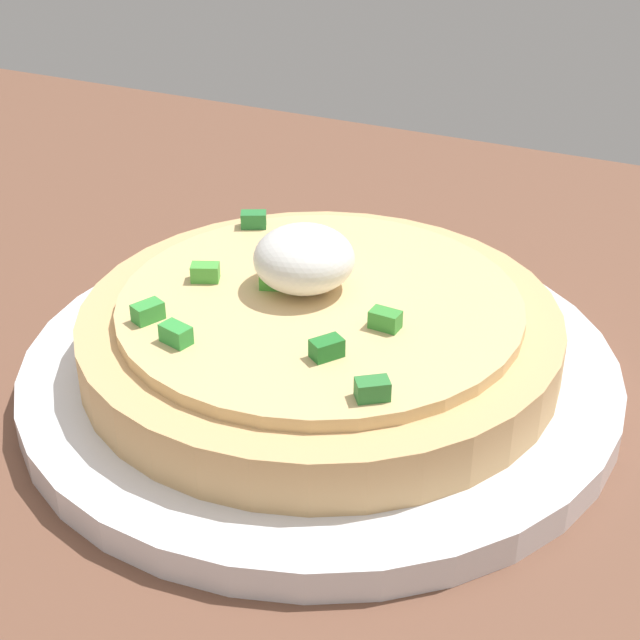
# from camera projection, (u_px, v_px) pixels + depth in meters

# --- Properties ---
(dining_table) EXTENTS (1.16, 0.78, 0.03)m
(dining_table) POSITION_uv_depth(u_px,v_px,m) (406.00, 493.00, 0.41)
(dining_table) COLOR brown
(dining_table) RESTS_ON ground
(plate) EXTENTS (0.27, 0.27, 0.01)m
(plate) POSITION_uv_depth(u_px,v_px,m) (320.00, 371.00, 0.46)
(plate) COLOR white
(plate) RESTS_ON dining_table
(pizza) EXTENTS (0.22, 0.22, 0.06)m
(pizza) POSITION_uv_depth(u_px,v_px,m) (319.00, 327.00, 0.44)
(pizza) COLOR #DDAF73
(pizza) RESTS_ON plate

